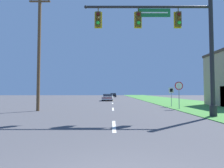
# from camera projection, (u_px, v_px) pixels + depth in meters

# --- Properties ---
(grass_verge_right) EXTENTS (10.00, 110.00, 0.04)m
(grass_verge_right) POSITION_uv_depth(u_px,v_px,m) (169.00, 100.00, 32.15)
(grass_verge_right) COLOR #428438
(grass_verge_right) RESTS_ON ground
(road_center_line) EXTENTS (0.16, 34.80, 0.01)m
(road_center_line) POSITION_uv_depth(u_px,v_px,m) (112.00, 103.00, 24.13)
(road_center_line) COLOR silver
(road_center_line) RESTS_ON ground
(signal_mast) EXTENTS (8.55, 0.47, 8.03)m
(signal_mast) POSITION_uv_depth(u_px,v_px,m) (177.00, 40.00, 11.38)
(signal_mast) COLOR #232326
(signal_mast) RESTS_ON grass_verge_right
(car_ahead) EXTENTS (2.04, 4.68, 1.19)m
(car_ahead) POSITION_uv_depth(u_px,v_px,m) (107.00, 97.00, 31.92)
(car_ahead) COLOR black
(car_ahead) RESTS_ON ground
(far_car) EXTENTS (1.82, 4.62, 1.19)m
(far_car) POSITION_uv_depth(u_px,v_px,m) (113.00, 95.00, 53.60)
(far_car) COLOR black
(far_car) RESTS_ON ground
(stop_sign) EXTENTS (0.76, 0.07, 2.50)m
(stop_sign) POSITION_uv_depth(u_px,v_px,m) (178.00, 89.00, 16.23)
(stop_sign) COLOR gray
(stop_sign) RESTS_ON grass_verge_right
(route_sign_post) EXTENTS (0.55, 0.06, 2.03)m
(route_sign_post) POSITION_uv_depth(u_px,v_px,m) (171.00, 93.00, 18.77)
(route_sign_post) COLOR gray
(route_sign_post) RESTS_ON grass_verge_right
(utility_pole_near) EXTENTS (1.80, 0.26, 10.31)m
(utility_pole_near) POSITION_uv_depth(u_px,v_px,m) (38.00, 48.00, 14.85)
(utility_pole_near) COLOR brown
(utility_pole_near) RESTS_ON ground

